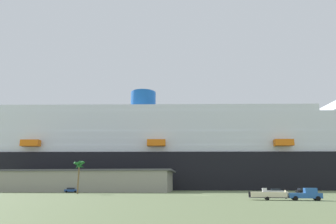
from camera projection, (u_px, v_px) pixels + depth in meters
ground_plane at (194, 192)px, 106.86m from camera, size 600.00×600.00×0.00m
cruise_ship at (217, 156)px, 147.77m from camera, size 282.07×41.93×57.51m
terminal_building at (80, 181)px, 111.60m from camera, size 71.42×28.19×7.70m
pickup_truck at (306, 194)px, 54.21m from camera, size 5.86×3.01×2.20m
small_boat_on_trailer at (272, 195)px, 55.31m from camera, size 8.79×2.96×2.15m
palm_tree at (79, 167)px, 89.81m from camera, size 3.34×3.49×9.64m
parked_car_black_coupe at (303, 191)px, 91.06m from camera, size 4.59×2.49×1.58m
parked_car_silver_sedan at (275, 191)px, 84.44m from camera, size 4.79×2.73×1.58m
parked_car_blue_suv at (72, 190)px, 99.88m from camera, size 4.47×2.25×1.58m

